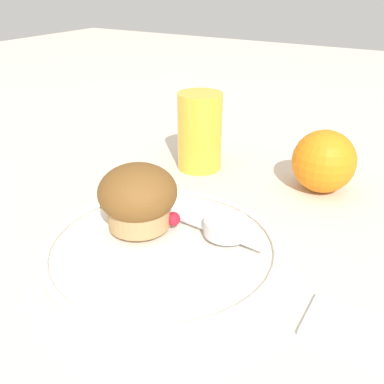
{
  "coord_description": "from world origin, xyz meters",
  "views": [
    {
      "loc": [
        0.21,
        -0.33,
        0.27
      ],
      "look_at": [
        -0.0,
        0.03,
        0.06
      ],
      "focal_mm": 40.0,
      "sensor_mm": 36.0,
      "label": 1
    }
  ],
  "objects_px": {
    "butter_knife": "(200,223)",
    "orange_fruit": "(324,161)",
    "muffin": "(138,197)",
    "juice_glass": "(200,132)"
  },
  "relations": [
    {
      "from": "butter_knife",
      "to": "juice_glass",
      "type": "distance_m",
      "value": 0.2
    },
    {
      "from": "orange_fruit",
      "to": "butter_knife",
      "type": "bearing_deg",
      "value": -112.94
    },
    {
      "from": "muffin",
      "to": "juice_glass",
      "type": "distance_m",
      "value": 0.21
    },
    {
      "from": "muffin",
      "to": "orange_fruit",
      "type": "bearing_deg",
      "value": 58.57
    },
    {
      "from": "juice_glass",
      "to": "muffin",
      "type": "bearing_deg",
      "value": -78.33
    },
    {
      "from": "butter_knife",
      "to": "orange_fruit",
      "type": "height_order",
      "value": "orange_fruit"
    },
    {
      "from": "orange_fruit",
      "to": "juice_glass",
      "type": "relative_size",
      "value": 0.74
    },
    {
      "from": "juice_glass",
      "to": "butter_knife",
      "type": "bearing_deg",
      "value": -59.9
    },
    {
      "from": "muffin",
      "to": "butter_knife",
      "type": "distance_m",
      "value": 0.07
    },
    {
      "from": "muffin",
      "to": "juice_glass",
      "type": "xyz_separation_m",
      "value": [
        -0.04,
        0.21,
        0.0
      ]
    }
  ]
}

